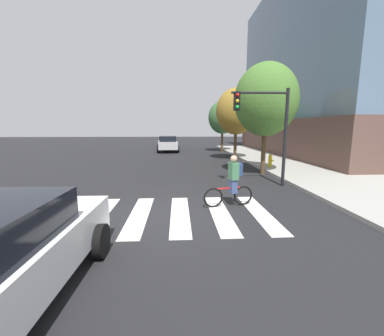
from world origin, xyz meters
TOP-DOWN VIEW (x-y plane):
  - ground_plane at (0.00, 0.00)m, footprint 120.00×120.00m
  - crosswalk_stripes at (0.51, 0.00)m, footprint 5.41×3.40m
  - sedan_mid at (-0.65, 19.38)m, footprint 2.51×4.91m
  - cyclist at (2.23, 0.71)m, footprint 1.69×0.42m
  - traffic_light_near at (4.27, 3.38)m, footprint 2.47×0.28m
  - fire_hydrant at (6.22, 7.85)m, footprint 0.33×0.22m
  - street_tree_near at (5.16, 6.18)m, footprint 3.34×3.34m
  - street_tree_mid at (5.07, 12.52)m, footprint 3.16×3.16m
  - street_tree_far at (5.20, 19.23)m, footprint 2.99×2.99m
  - corner_building at (18.34, 15.52)m, footprint 18.25×21.28m

SIDE VIEW (x-z plane):
  - ground_plane at x=0.00m, z-range 0.00..0.00m
  - crosswalk_stripes at x=0.51m, z-range 0.00..0.01m
  - fire_hydrant at x=6.22m, z-range 0.14..0.92m
  - cyclist at x=2.23m, z-range 0.00..1.69m
  - sedan_mid at x=-0.65m, z-range 0.03..1.68m
  - traffic_light_near at x=4.27m, z-range 0.76..4.96m
  - street_tree_far at x=5.20m, z-range 0.93..6.25m
  - street_tree_mid at x=5.07m, z-range 0.98..6.61m
  - street_tree_near at x=5.16m, z-range 1.04..6.98m
  - corner_building at x=18.34m, z-range -0.05..15.66m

